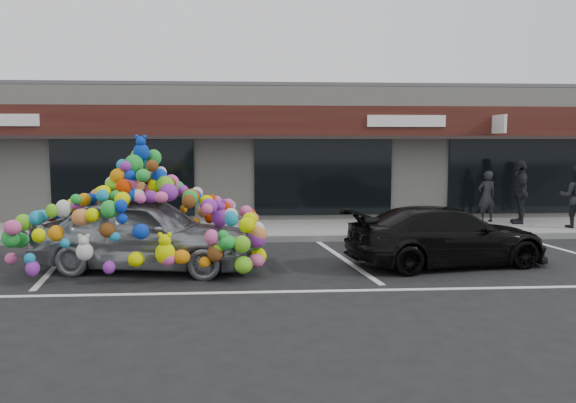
{
  "coord_description": "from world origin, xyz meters",
  "views": [
    {
      "loc": [
        0.81,
        -11.5,
        2.5
      ],
      "look_at": [
        1.66,
        1.4,
        1.14
      ],
      "focal_mm": 35.0,
      "sensor_mm": 36.0,
      "label": 1
    }
  ],
  "objects": [
    {
      "name": "toy_car",
      "position": [
        -1.28,
        -0.42,
        0.9
      ],
      "size": [
        3.09,
        4.83,
        2.65
      ],
      "rotation": [
        0.0,
        0.0,
        1.39
      ],
      "color": "#B9BEC5",
      "rests_on": "ground"
    },
    {
      "name": "lane_line",
      "position": [
        2.0,
        -2.3,
        0.0
      ],
      "size": [
        14.0,
        0.12,
        0.01
      ],
      "primitive_type": "cube",
      "color": "silver",
      "rests_on": "ground"
    },
    {
      "name": "parking_stripe_mid",
      "position": [
        2.8,
        0.2,
        0.0
      ],
      "size": [
        0.73,
        4.37,
        0.01
      ],
      "primitive_type": "cube",
      "rotation": [
        0.0,
        0.0,
        0.14
      ],
      "color": "silver",
      "rests_on": "ground"
    },
    {
      "name": "black_sedan",
      "position": [
        4.79,
        -0.42,
        0.6
      ],
      "size": [
        2.39,
        4.38,
        1.2
      ],
      "primitive_type": "imported",
      "rotation": [
        0.0,
        0.0,
        1.75
      ],
      "color": "black",
      "rests_on": "ground"
    },
    {
      "name": "pedestrian_a",
      "position": [
        7.78,
        4.64,
        0.91
      ],
      "size": [
        0.6,
        0.45,
        1.52
      ],
      "primitive_type": "imported",
      "rotation": [
        0.0,
        0.0,
        3.29
      ],
      "color": "black",
      "rests_on": "sidewalk"
    },
    {
      "name": "parking_stripe_left",
      "position": [
        -3.2,
        0.2,
        0.0
      ],
      "size": [
        0.73,
        4.37,
        0.01
      ],
      "primitive_type": "cube",
      "rotation": [
        0.0,
        0.0,
        0.14
      ],
      "color": "silver",
      "rests_on": "ground"
    },
    {
      "name": "sidewalk",
      "position": [
        0.0,
        4.0,
        0.07
      ],
      "size": [
        26.0,
        3.0,
        0.15
      ],
      "primitive_type": "cube",
      "color": "gray",
      "rests_on": "ground"
    },
    {
      "name": "kerb",
      "position": [
        0.0,
        2.5,
        0.07
      ],
      "size": [
        26.0,
        0.18,
        0.16
      ],
      "primitive_type": "cube",
      "color": "slate",
      "rests_on": "ground"
    },
    {
      "name": "pedestrian_b",
      "position": [
        9.77,
        3.38,
        1.01
      ],
      "size": [
        1.04,
        0.97,
        1.72
      ],
      "primitive_type": "imported",
      "rotation": [
        0.0,
        0.0,
        2.65
      ],
      "color": "black",
      "rests_on": "sidewalk"
    },
    {
      "name": "pedestrian_c",
      "position": [
        8.6,
        4.23,
        1.07
      ],
      "size": [
        1.16,
        0.74,
        1.84
      ],
      "primitive_type": "imported",
      "rotation": [
        0.0,
        0.0,
        4.42
      ],
      "color": "#2A272D",
      "rests_on": "sidewalk"
    },
    {
      "name": "shop_building",
      "position": [
        0.0,
        8.44,
        2.16
      ],
      "size": [
        24.0,
        7.2,
        4.31
      ],
      "color": "beige",
      "rests_on": "ground"
    },
    {
      "name": "ground",
      "position": [
        0.0,
        0.0,
        0.0
      ],
      "size": [
        90.0,
        90.0,
        0.0
      ],
      "primitive_type": "plane",
      "color": "black",
      "rests_on": "ground"
    }
  ]
}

